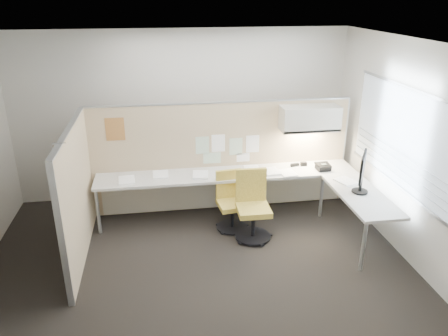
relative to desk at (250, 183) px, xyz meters
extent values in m
cube|color=black|center=(-0.93, -1.13, -0.61)|extent=(5.50, 4.50, 0.01)
cube|color=white|center=(-0.93, -1.13, 2.20)|extent=(5.50, 4.50, 0.01)
cube|color=beige|center=(-0.93, 1.12, 0.80)|extent=(5.50, 0.02, 2.80)
cube|color=beige|center=(-0.93, -3.38, 0.80)|extent=(5.50, 0.02, 2.80)
cube|color=beige|center=(1.82, -1.13, 0.80)|extent=(0.02, 4.50, 2.80)
cube|color=#A9B7C4|center=(1.79, -1.13, 0.95)|extent=(0.01, 2.80, 1.30)
cube|color=tan|center=(-0.38, 0.47, 0.27)|extent=(4.10, 0.06, 1.75)
cube|color=tan|center=(-2.43, -0.63, 0.27)|extent=(0.06, 2.20, 1.75)
cube|color=beige|center=(-0.33, 0.14, 0.11)|extent=(4.00, 0.60, 0.04)
cube|color=beige|center=(1.37, -0.89, 0.11)|extent=(0.60, 1.47, 0.04)
cube|color=beige|center=(-0.33, 0.41, -0.26)|extent=(3.90, 0.02, 0.64)
cylinder|color=#A5A8AA|center=(-2.28, -0.11, -0.26)|extent=(0.05, 0.05, 0.69)
cylinder|color=#A5A8AA|center=(1.12, -1.58, -0.26)|extent=(0.05, 0.05, 0.69)
cylinder|color=#A5A8AA|center=(1.12, -0.11, -0.26)|extent=(0.05, 0.05, 0.69)
cube|color=beige|center=(0.97, 0.26, 0.91)|extent=(0.90, 0.36, 0.38)
cube|color=#FFEABF|center=(0.97, 0.26, 0.70)|extent=(0.60, 0.06, 0.02)
cube|color=#8CBF8C|center=(-0.68, 0.44, 0.50)|extent=(0.21, 0.00, 0.28)
cube|color=white|center=(-0.43, 0.44, 0.52)|extent=(0.21, 0.00, 0.28)
cube|color=#8CBF8C|center=(-0.15, 0.44, 0.45)|extent=(0.21, 0.00, 0.28)
cube|color=white|center=(0.12, 0.44, 0.48)|extent=(0.21, 0.00, 0.28)
cube|color=#8CBF8C|center=(-0.53, 0.44, 0.28)|extent=(0.28, 0.00, 0.18)
cube|color=white|center=(-0.03, 0.44, 0.26)|extent=(0.21, 0.00, 0.14)
cube|color=orange|center=(-1.98, 0.44, 0.82)|extent=(0.28, 0.00, 0.35)
cylinder|color=black|center=(-0.33, -0.29, -0.58)|extent=(0.46, 0.46, 0.03)
cylinder|color=black|center=(-0.33, -0.29, -0.40)|extent=(0.05, 0.05, 0.35)
cube|color=#F4D85B|center=(-0.33, -0.29, -0.20)|extent=(0.45, 0.45, 0.07)
cube|color=#F4D85B|center=(-0.35, -0.10, 0.06)|extent=(0.39, 0.10, 0.44)
cylinder|color=black|center=(-0.08, -0.60, -0.57)|extent=(0.52, 0.52, 0.03)
cylinder|color=black|center=(-0.08, -0.60, -0.37)|extent=(0.06, 0.06, 0.40)
cube|color=#F4D85B|center=(-0.08, -0.60, -0.14)|extent=(0.47, 0.47, 0.08)
cube|color=#F4D85B|center=(-0.08, -0.38, 0.14)|extent=(0.44, 0.07, 0.50)
cylinder|color=black|center=(1.37, -0.83, 0.14)|extent=(0.22, 0.22, 0.02)
cylinder|color=black|center=(1.37, -0.83, 0.24)|extent=(0.04, 0.04, 0.20)
cube|color=black|center=(1.37, -0.83, 0.52)|extent=(0.30, 0.48, 0.36)
cube|color=black|center=(1.37, -0.83, 0.52)|extent=(0.25, 0.42, 0.31)
cube|color=black|center=(1.16, 0.04, 0.18)|extent=(0.21, 0.21, 0.12)
cylinder|color=black|center=(1.07, 0.06, 0.21)|extent=(0.05, 0.17, 0.04)
cube|color=black|center=(0.77, 0.25, 0.15)|extent=(0.14, 0.06, 0.05)
cube|color=black|center=(0.92, 0.26, 0.16)|extent=(0.10, 0.06, 0.06)
cube|color=silver|center=(-2.43, -1.20, 1.17)|extent=(0.14, 0.02, 0.02)
cylinder|color=silver|center=(-2.50, -1.20, 1.09)|extent=(0.02, 0.02, 0.14)
cube|color=#AD7F4C|center=(-2.50, -1.20, 0.96)|extent=(0.02, 0.42, 0.12)
cube|color=#AD7F4C|center=(-2.53, -1.17, 0.92)|extent=(0.02, 0.42, 0.12)
cube|color=#9C9EA6|center=(-2.51, -1.25, 0.36)|extent=(0.01, 0.07, 1.04)
cube|color=white|center=(-1.85, 0.07, 0.14)|extent=(0.25, 0.32, 0.03)
cube|color=white|center=(-1.35, 0.21, 0.14)|extent=(0.23, 0.30, 0.02)
cube|color=white|center=(-0.75, 0.09, 0.15)|extent=(0.26, 0.32, 0.03)
cube|color=white|center=(0.07, 0.23, 0.14)|extent=(0.25, 0.32, 0.02)
cube|color=white|center=(0.34, 0.07, 0.14)|extent=(0.25, 0.32, 0.03)
cube|color=white|center=(1.33, -0.46, 0.14)|extent=(0.32, 0.36, 0.02)
cube|color=white|center=(0.58, -0.01, 0.14)|extent=(0.26, 0.33, 0.02)
camera|label=1|loc=(-1.34, -5.96, 2.71)|focal=35.00mm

